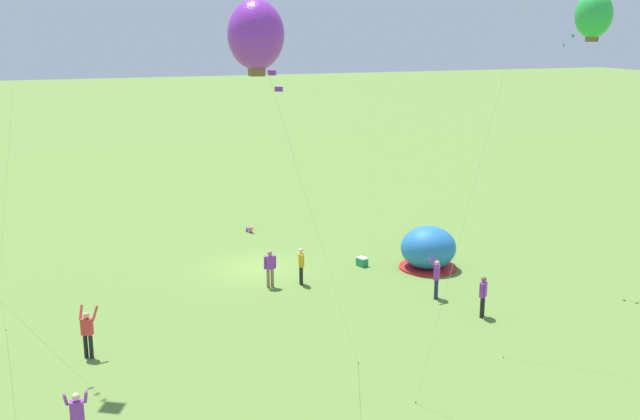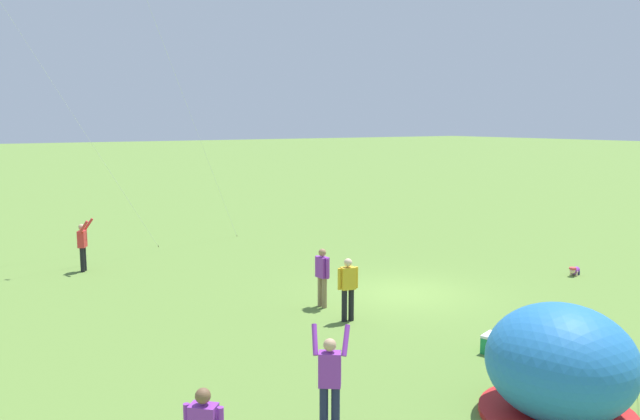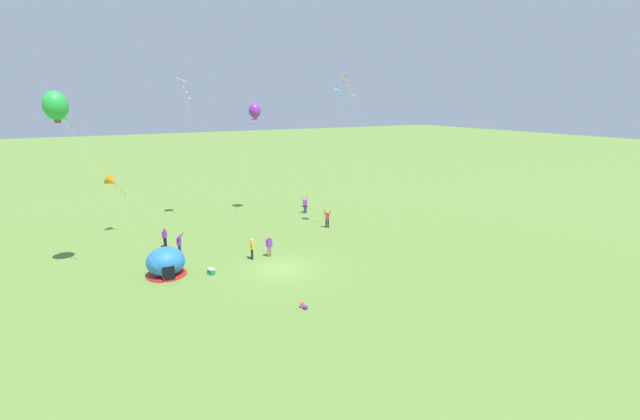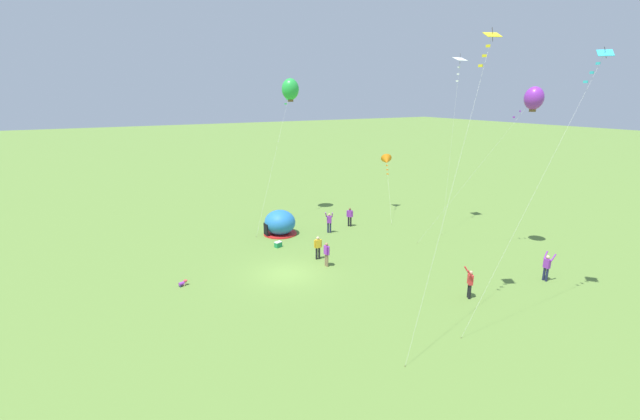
{
  "view_description": "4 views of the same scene",
  "coord_description": "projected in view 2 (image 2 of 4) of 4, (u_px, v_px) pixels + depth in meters",
  "views": [
    {
      "loc": [
        9.44,
        33.81,
        11.44
      ],
      "look_at": [
        -1.92,
        3.81,
        3.62
      ],
      "focal_mm": 42.0,
      "sensor_mm": 36.0,
      "label": 1
    },
    {
      "loc": [
        -14.52,
        12.46,
        5.35
      ],
      "look_at": [
        0.82,
        2.61,
        2.73
      ],
      "focal_mm": 35.0,
      "sensor_mm": 36.0,
      "label": 2
    },
    {
      "loc": [
        -12.19,
        -27.74,
        12.3
      ],
      "look_at": [
        3.52,
        0.5,
        4.05
      ],
      "focal_mm": 24.0,
      "sensor_mm": 36.0,
      "label": 3
    },
    {
      "loc": [
        24.06,
        -10.97,
        11.56
      ],
      "look_at": [
        -1.58,
        3.41,
        3.57
      ],
      "focal_mm": 24.0,
      "sensor_mm": 36.0,
      "label": 4
    }
  ],
  "objects": [
    {
      "name": "cooler_box",
      "position": [
        492.0,
        343.0,
        14.49
      ],
      "size": [
        0.52,
        0.62,
        0.44
      ],
      "color": "#1E8C4C",
      "rests_on": "ground"
    },
    {
      "name": "ground_plane",
      "position": [
        404.0,
        293.0,
        19.52
      ],
      "size": [
        300.0,
        300.0,
        0.0
      ],
      "primitive_type": "plane",
      "color": "olive"
    },
    {
      "name": "toddler_crawling",
      "position": [
        574.0,
        271.0,
        21.7
      ],
      "size": [
        0.35,
        0.55,
        0.32
      ],
      "color": "purple",
      "rests_on": "ground"
    },
    {
      "name": "person_far_back",
      "position": [
        322.0,
        274.0,
        17.94
      ],
      "size": [
        0.59,
        0.26,
        1.72
      ],
      "color": "#8C7251",
      "rests_on": "ground"
    },
    {
      "name": "person_arms_raised",
      "position": [
        330.0,
        379.0,
        10.58
      ],
      "size": [
        0.68,
        0.72,
        1.89
      ],
      "color": "#1E2347",
      "rests_on": "ground"
    },
    {
      "name": "popup_tent",
      "position": [
        561.0,
        365.0,
        11.21
      ],
      "size": [
        2.81,
        2.81,
        2.1
      ],
      "color": "#2672BF",
      "rests_on": "ground"
    },
    {
      "name": "person_with_toddler",
      "position": [
        348.0,
        286.0,
        16.68
      ],
      "size": [
        0.31,
        0.58,
        1.72
      ],
      "color": "black",
      "rests_on": "ground"
    },
    {
      "name": "person_strolling",
      "position": [
        83.0,
        244.0,
        22.21
      ],
      "size": [
        0.72,
        0.65,
        1.89
      ],
      "color": "black",
      "rests_on": "ground"
    }
  ]
}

